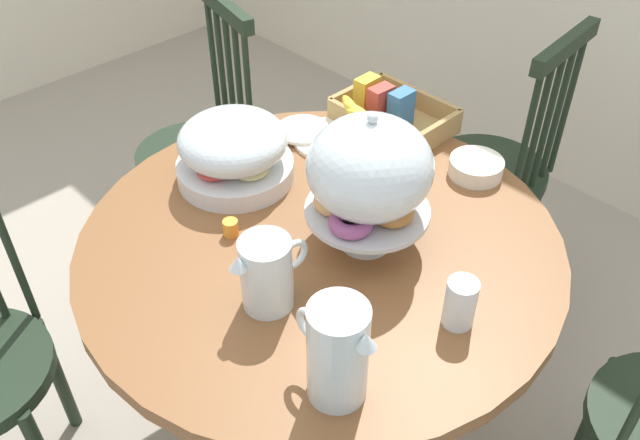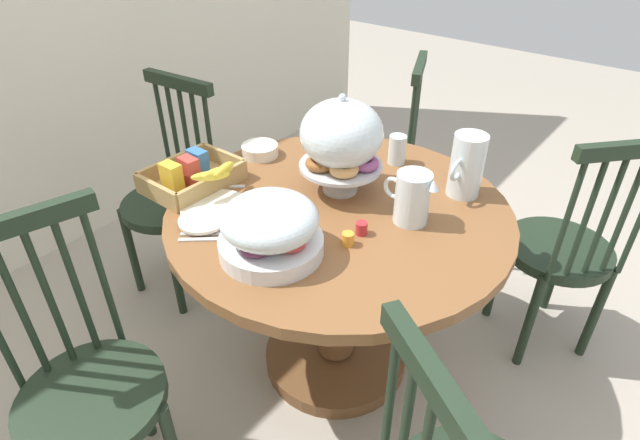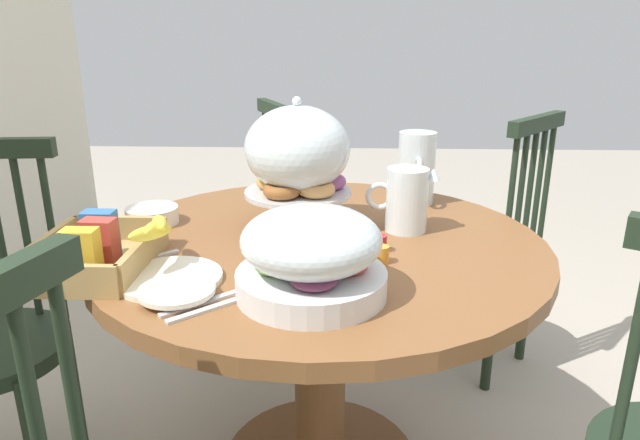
# 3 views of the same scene
# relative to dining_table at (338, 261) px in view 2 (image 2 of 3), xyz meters

# --- Properties ---
(ground_plane) EXTENTS (10.00, 10.00, 0.00)m
(ground_plane) POSITION_rel_dining_table_xyz_m (-0.13, -0.20, -0.51)
(ground_plane) COLOR #A89E8E
(dining_table) EXTENTS (1.13, 1.13, 0.74)m
(dining_table) POSITION_rel_dining_table_xyz_m (0.00, 0.00, 0.00)
(dining_table) COLOR brown
(dining_table) RESTS_ON ground_plane
(windsor_chair_near_window) EXTENTS (0.47, 0.47, 0.97)m
(windsor_chair_near_window) POSITION_rel_dining_table_xyz_m (0.63, -0.59, -0.06)
(windsor_chair_near_window) COLOR #1E2D1E
(windsor_chair_near_window) RESTS_ON ground_plane
(windsor_chair_by_cabinet) EXTENTS (0.44, 0.44, 0.97)m
(windsor_chair_by_cabinet) POSITION_rel_dining_table_xyz_m (0.80, 0.33, -0.06)
(windsor_chair_by_cabinet) COLOR #1E2D1E
(windsor_chair_by_cabinet) RESTS_ON ground_plane
(windsor_chair_facing_door) EXTENTS (0.40, 0.40, 0.97)m
(windsor_chair_facing_door) POSITION_rel_dining_table_xyz_m (-0.06, 0.86, -0.06)
(windsor_chair_facing_door) COLOR #1E2D1E
(windsor_chair_facing_door) RESTS_ON ground_plane
(windsor_chair_far_side) EXTENTS (0.42, 0.42, 0.97)m
(windsor_chair_far_side) POSITION_rel_dining_table_xyz_m (-0.83, 0.23, -0.06)
(windsor_chair_far_side) COLOR #1E2D1E
(windsor_chair_far_side) RESTS_ON ground_plane
(pastry_stand_with_dome) EXTENTS (0.28, 0.28, 0.34)m
(pastry_stand_with_dome) POSITION_rel_dining_table_xyz_m (0.09, 0.06, 0.42)
(pastry_stand_with_dome) COLOR silver
(pastry_stand_with_dome) RESTS_ON dining_table
(fruit_platter_covered) EXTENTS (0.30, 0.30, 0.18)m
(fruit_platter_covered) POSITION_rel_dining_table_xyz_m (-0.32, 0.00, 0.31)
(fruit_platter_covered) COLOR silver
(fruit_platter_covered) RESTS_ON dining_table
(orange_juice_pitcher) EXTENTS (0.19, 0.11, 0.22)m
(orange_juice_pitcher) POSITION_rel_dining_table_xyz_m (0.33, -0.28, 0.33)
(orange_juice_pitcher) COLOR silver
(orange_juice_pitcher) RESTS_ON dining_table
(milk_pitcher) EXTENTS (0.11, 0.19, 0.17)m
(milk_pitcher) POSITION_rel_dining_table_xyz_m (0.07, -0.22, 0.30)
(milk_pitcher) COLOR silver
(milk_pitcher) RESTS_ON dining_table
(cereal_basket) EXTENTS (0.32, 0.30, 0.12)m
(cereal_basket) POSITION_rel_dining_table_xyz_m (-0.21, 0.47, 0.27)
(cereal_basket) COLOR tan
(cereal_basket) RESTS_ON dining_table
(china_plate_large) EXTENTS (0.22, 0.22, 0.01)m
(china_plate_large) POSITION_rel_dining_table_xyz_m (-0.26, 0.31, 0.23)
(china_plate_large) COLOR white
(china_plate_large) RESTS_ON dining_table
(china_plate_small) EXTENTS (0.15, 0.15, 0.01)m
(china_plate_small) POSITION_rel_dining_table_xyz_m (-0.35, 0.27, 0.25)
(china_plate_small) COLOR white
(china_plate_small) RESTS_ON china_plate_large
(cereal_bowl) EXTENTS (0.14, 0.14, 0.04)m
(cereal_bowl) POSITION_rel_dining_table_xyz_m (0.10, 0.46, 0.25)
(cereal_bowl) COLOR white
(cereal_bowl) RESTS_ON dining_table
(drinking_glass) EXTENTS (0.06, 0.06, 0.11)m
(drinking_glass) POSITION_rel_dining_table_xyz_m (0.38, 0.02, 0.28)
(drinking_glass) COLOR silver
(drinking_glass) RESTS_ON dining_table
(jam_jar_strawberry) EXTENTS (0.04, 0.04, 0.04)m
(jam_jar_strawberry) POSITION_rel_dining_table_xyz_m (-0.08, -0.14, 0.25)
(jam_jar_strawberry) COLOR #B7282D
(jam_jar_strawberry) RESTS_ON dining_table
(jam_jar_apricot) EXTENTS (0.04, 0.04, 0.04)m
(jam_jar_apricot) POSITION_rel_dining_table_xyz_m (-0.15, -0.14, 0.25)
(jam_jar_apricot) COLOR orange
(jam_jar_apricot) RESTS_ON dining_table
(table_knife) EXTENTS (0.12, 0.14, 0.01)m
(table_knife) POSITION_rel_dining_table_xyz_m (-0.37, 0.21, 0.23)
(table_knife) COLOR silver
(table_knife) RESTS_ON dining_table
(dinner_fork) EXTENTS (0.12, 0.14, 0.01)m
(dinner_fork) POSITION_rel_dining_table_xyz_m (-0.39, 0.19, 0.23)
(dinner_fork) COLOR silver
(dinner_fork) RESTS_ON dining_table
(soup_spoon) EXTENTS (0.12, 0.14, 0.01)m
(soup_spoon) POSITION_rel_dining_table_xyz_m (-0.16, 0.40, 0.23)
(soup_spoon) COLOR silver
(soup_spoon) RESTS_ON dining_table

